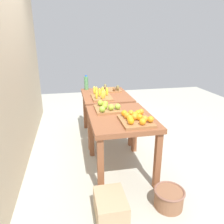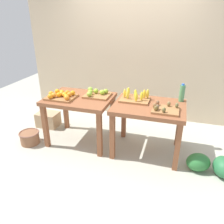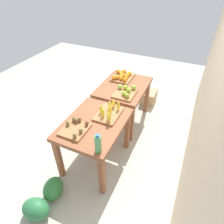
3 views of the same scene
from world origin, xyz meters
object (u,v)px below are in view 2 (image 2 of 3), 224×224
Objects in this scene: apple_bin at (97,94)px; cardboard_produce_box at (48,119)px; banana_crate at (135,98)px; watermelon_pile at (212,165)px; water_bottle at (182,93)px; display_table_right at (149,112)px; display_table_left at (80,104)px; orange_bin at (62,96)px; kiwi_bin at (165,109)px; wicker_basket at (30,137)px.

cardboard_produce_box is at bearing 171.13° from apple_bin.
watermelon_pile is (1.17, -0.38, -0.71)m from banana_crate.
watermelon_pile is at bearing -12.31° from apple_bin.
apple_bin is 1.98m from watermelon_pile.
water_bottle is at bearing 131.55° from watermelon_pile.
banana_crate is 0.70m from water_bottle.
display_table_right reaches higher than cardboard_produce_box.
apple_bin reaches higher than watermelon_pile.
orange_bin is (-0.24, -0.12, 0.16)m from display_table_left.
cardboard_produce_box is at bearing 168.38° from kiwi_bin.
banana_crate is at bearing -6.08° from cardboard_produce_box.
orange_bin is at bearing 22.33° from wicker_basket.
banana_crate is 0.67× the size of watermelon_pile.
cardboard_produce_box is (-1.09, 0.17, -0.70)m from apple_bin.
orange_bin reaches higher than display_table_left.
watermelon_pile is 1.99× the size of wicker_basket.
display_table_right is 2.49× the size of apple_bin.
display_table_left is at bearing 23.85° from wicker_basket.
banana_crate reaches higher than cardboard_produce_box.
wicker_basket is at bearing -164.44° from banana_crate.
display_table_right is at bearing -26.18° from banana_crate.
watermelon_pile is at bearing 1.72° from wicker_basket.
kiwi_bin is at bearing -14.29° from apple_bin.
apple_bin is at bearing 178.78° from banana_crate.
apple_bin is 1.13m from kiwi_bin.
banana_crate reaches higher than wicker_basket.
display_table_left is at bearing 27.19° from orange_bin.
apple_bin reaches higher than display_table_left.
display_table_left is 1.03m from wicker_basket.
wicker_basket is (-1.91, -0.35, -0.56)m from display_table_right.
watermelon_pile is at bearing -15.75° from display_table_right.
cardboard_produce_box is (-0.84, 0.30, -0.54)m from display_table_left.
display_table_right is 2.82× the size of kiwi_bin.
cardboard_produce_box is at bearing 173.92° from banana_crate.
display_table_left is at bearing -172.49° from banana_crate.
kiwi_bin is at bearing -6.34° from display_table_left.
cardboard_produce_box is (-1.72, 0.18, -0.70)m from banana_crate.
orange_bin is 2.41m from watermelon_pile.
watermelon_pile is (1.81, -0.39, -0.70)m from apple_bin.
orange_bin is 1.01m from cardboard_produce_box.
orange_bin is at bearing -166.78° from water_bottle.
banana_crate is 1.19× the size of kiwi_bin.
wicker_basket is (-0.79, -0.35, -0.56)m from display_table_left.
water_bottle is 0.68× the size of cardboard_produce_box.
apple_bin reaches higher than kiwi_bin.
banana_crate is at bearing 150.25° from kiwi_bin.
cardboard_produce_box is at bearing 160.31° from display_table_left.
display_table_left is at bearing -19.69° from cardboard_produce_box.
display_table_left is at bearing 172.68° from watermelon_pile.
apple_bin is at bearing -8.87° from cardboard_produce_box.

